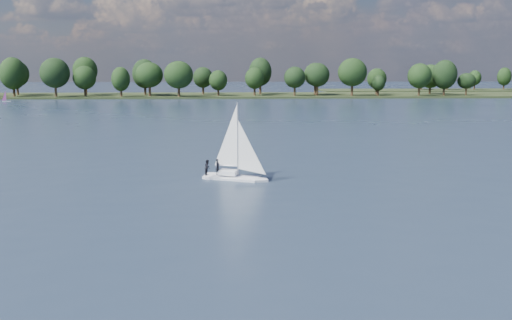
{
  "coord_description": "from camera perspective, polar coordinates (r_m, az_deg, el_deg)",
  "views": [
    {
      "loc": [
        4.69,
        -23.98,
        11.71
      ],
      "look_at": [
        7.2,
        32.59,
        2.5
      ],
      "focal_mm": 40.0,
      "sensor_mm": 36.0,
      "label": 1
    }
  ],
  "objects": [
    {
      "name": "sailboat",
      "position": [
        59.88,
        -2.46,
        0.28
      ],
      "size": [
        6.7,
        4.21,
        8.57
      ],
      "rotation": [
        0.0,
        0.0,
        -0.4
      ],
      "color": "white",
      "rests_on": "ground"
    },
    {
      "name": "dinghy_pink",
      "position": [
        216.06,
        -23.71,
        5.62
      ],
      "size": [
        2.78,
        2.19,
        4.17
      ],
      "rotation": [
        0.0,
        0.0,
        0.52
      ],
      "color": "white",
      "rests_on": "ground"
    },
    {
      "name": "treeline",
      "position": [
        232.64,
        -7.43,
        8.3
      ],
      "size": [
        562.52,
        73.98,
        18.17
      ],
      "color": "black",
      "rests_on": "ground"
    },
    {
      "name": "far_shore",
      "position": [
        236.31,
        -3.7,
        6.38
      ],
      "size": [
        660.0,
        40.0,
        1.5
      ],
      "primitive_type": "cube",
      "color": "black",
      "rests_on": "ground"
    },
    {
      "name": "ground",
      "position": [
        124.62,
        -4.7,
        3.82
      ],
      "size": [
        700.0,
        700.0,
        0.0
      ],
      "primitive_type": "plane",
      "color": "#233342",
      "rests_on": "ground"
    }
  ]
}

